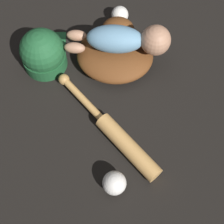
% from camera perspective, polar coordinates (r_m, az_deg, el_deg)
% --- Properties ---
extents(ground_plane, '(6.00, 6.00, 0.00)m').
position_cam_1_polar(ground_plane, '(1.24, -2.03, 8.32)').
color(ground_plane, black).
extents(baseball_glove, '(0.30, 0.32, 0.09)m').
position_cam_1_polar(baseball_glove, '(1.23, 0.63, 11.17)').
color(baseball_glove, brown).
rests_on(baseball_glove, ground).
extents(baby_figure, '(0.38, 0.12, 0.11)m').
position_cam_1_polar(baby_figure, '(1.15, 2.71, 13.07)').
color(baby_figure, '#6693B2').
rests_on(baby_figure, baseball_glove).
extents(baseball_bat, '(0.40, 0.37, 0.06)m').
position_cam_1_polar(baseball_bat, '(1.07, 0.95, -4.26)').
color(baseball_bat, tan).
rests_on(baseball_bat, ground).
extents(baseball, '(0.08, 0.08, 0.08)m').
position_cam_1_polar(baseball, '(1.01, 0.43, -12.86)').
color(baseball, white).
rests_on(baseball, ground).
extents(baseball_spare, '(0.07, 0.07, 0.07)m').
position_cam_1_polar(baseball_spare, '(1.37, 1.44, 17.34)').
color(baseball_spare, white).
rests_on(baseball_spare, ground).
extents(baseball_cap, '(0.18, 0.25, 0.17)m').
position_cam_1_polar(baseball_cap, '(1.22, -12.50, 10.52)').
color(baseball_cap, '#1E562D').
rests_on(baseball_cap, ground).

